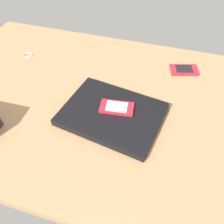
{
  "coord_description": "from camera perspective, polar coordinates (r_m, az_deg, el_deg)",
  "views": [
    {
      "loc": [
        23.2,
        -55.42,
        60.7
      ],
      "look_at": [
        8.12,
        -5.84,
        5.0
      ],
      "focal_mm": 38.91,
      "sensor_mm": 36.0,
      "label": 1
    }
  ],
  "objects": [
    {
      "name": "desk_surface",
      "position": [
        0.84,
        -4.13,
        2.34
      ],
      "size": [
        120.0,
        80.0,
        3.0
      ],
      "primitive_type": "cube",
      "color": "#9E7751",
      "rests_on": "ground"
    },
    {
      "name": "laptop_closed",
      "position": [
        0.77,
        -0.0,
        -0.46
      ],
      "size": [
        33.67,
        27.49,
        2.19
      ],
      "primitive_type": "cube",
      "rotation": [
        0.0,
        0.0,
        -0.16
      ],
      "color": "black",
      "rests_on": "desk_surface"
    },
    {
      "name": "cell_phone_on_laptop",
      "position": [
        0.77,
        1.12,
        1.05
      ],
      "size": [
        11.19,
        7.01,
        1.0
      ],
      "color": "red",
      "rests_on": "laptop_closed"
    },
    {
      "name": "cell_phone_on_desk",
      "position": [
        0.99,
        16.53,
        9.49
      ],
      "size": [
        11.59,
        8.88,
        1.13
      ],
      "color": "red",
      "rests_on": "desk_surface"
    },
    {
      "name": "key_ring",
      "position": [
        1.09,
        -19.09,
        12.5
      ],
      "size": [
        3.84,
        3.84,
        0.36
      ],
      "primitive_type": "torus",
      "color": "silver",
      "rests_on": "desk_surface"
    }
  ]
}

